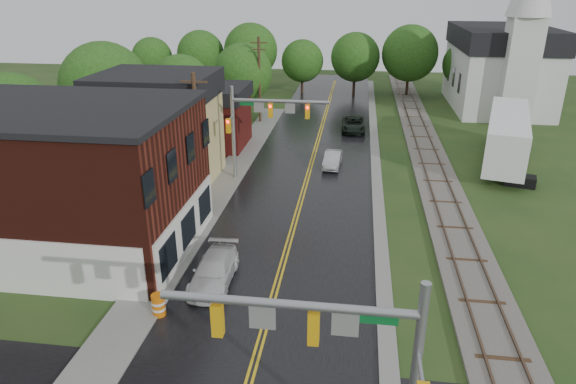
% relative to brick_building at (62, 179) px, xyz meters
% --- Properties ---
extents(main_road, '(10.00, 90.00, 0.02)m').
position_rel_brick_building_xyz_m(main_road, '(12.48, 15.00, -4.15)').
color(main_road, black).
rests_on(main_road, ground).
extents(curb_right, '(0.80, 70.00, 0.12)m').
position_rel_brick_building_xyz_m(curb_right, '(17.88, 20.00, -4.15)').
color(curb_right, gray).
rests_on(curb_right, ground).
extents(sidewalk_left, '(2.40, 50.00, 0.12)m').
position_rel_brick_building_xyz_m(sidewalk_left, '(6.28, 10.00, -4.15)').
color(sidewalk_left, gray).
rests_on(sidewalk_left, ground).
extents(brick_building, '(14.30, 10.30, 8.30)m').
position_rel_brick_building_xyz_m(brick_building, '(0.00, 0.00, 0.00)').
color(brick_building, '#41150D').
rests_on(brick_building, ground).
extents(yellow_house, '(8.00, 7.00, 6.40)m').
position_rel_brick_building_xyz_m(yellow_house, '(1.48, 11.00, -0.95)').
color(yellow_house, tan).
rests_on(yellow_house, ground).
extents(darkred_building, '(7.00, 6.00, 4.40)m').
position_rel_brick_building_xyz_m(darkred_building, '(2.48, 20.00, -1.95)').
color(darkred_building, '#3F0F0C').
rests_on(darkred_building, ground).
extents(church, '(10.40, 18.40, 20.00)m').
position_rel_brick_building_xyz_m(church, '(32.48, 38.74, 1.68)').
color(church, silver).
rests_on(church, ground).
extents(railroad, '(3.20, 80.00, 0.30)m').
position_rel_brick_building_xyz_m(railroad, '(22.48, 20.00, -4.05)').
color(railroad, '#59544C').
rests_on(railroad, ground).
extents(traffic_signal_near, '(7.34, 0.30, 7.20)m').
position_rel_brick_building_xyz_m(traffic_signal_near, '(15.96, -13.00, 0.82)').
color(traffic_signal_near, gray).
rests_on(traffic_signal_near, ground).
extents(traffic_signal_far, '(7.34, 0.43, 7.20)m').
position_rel_brick_building_xyz_m(traffic_signal_far, '(9.01, 12.00, 0.82)').
color(traffic_signal_far, gray).
rests_on(traffic_signal_far, ground).
extents(utility_pole_b, '(1.80, 0.28, 9.00)m').
position_rel_brick_building_xyz_m(utility_pole_b, '(5.68, 7.00, 0.57)').
color(utility_pole_b, '#382616').
rests_on(utility_pole_b, ground).
extents(utility_pole_c, '(1.80, 0.28, 9.00)m').
position_rel_brick_building_xyz_m(utility_pole_c, '(5.68, 29.00, 0.57)').
color(utility_pole_c, '#382616').
rests_on(utility_pole_c, ground).
extents(tree_left_a, '(6.80, 6.80, 8.67)m').
position_rel_brick_building_xyz_m(tree_left_a, '(-7.36, 6.90, 0.96)').
color(tree_left_a, black).
rests_on(tree_left_a, ground).
extents(tree_left_b, '(7.60, 7.60, 9.69)m').
position_rel_brick_building_xyz_m(tree_left_b, '(-5.36, 16.90, 1.57)').
color(tree_left_b, black).
rests_on(tree_left_b, ground).
extents(tree_left_c, '(6.00, 6.00, 7.65)m').
position_rel_brick_building_xyz_m(tree_left_c, '(-1.36, 24.90, 0.36)').
color(tree_left_c, black).
rests_on(tree_left_c, ground).
extents(tree_left_e, '(6.40, 6.40, 8.16)m').
position_rel_brick_building_xyz_m(tree_left_e, '(3.64, 30.90, 0.66)').
color(tree_left_e, black).
rests_on(tree_left_e, ground).
extents(suv_dark, '(2.46, 5.10, 1.40)m').
position_rel_brick_building_xyz_m(suv_dark, '(15.79, 26.85, -3.45)').
color(suv_dark, black).
rests_on(suv_dark, ground).
extents(sedan_silver, '(1.52, 3.85, 1.25)m').
position_rel_brick_building_xyz_m(sedan_silver, '(14.28, 15.73, -3.53)').
color(sedan_silver, '#A6A7AB').
rests_on(sedan_silver, ground).
extents(pickup_white, '(2.03, 4.77, 1.37)m').
position_rel_brick_building_xyz_m(pickup_white, '(9.28, -2.79, -3.46)').
color(pickup_white, silver).
rests_on(pickup_white, ground).
extents(semi_trailer, '(6.28, 14.01, 4.23)m').
position_rel_brick_building_xyz_m(semi_trailer, '(28.52, 18.46, -1.67)').
color(semi_trailer, black).
rests_on(semi_trailer, ground).
extents(construction_barrel, '(0.67, 0.67, 1.10)m').
position_rel_brick_building_xyz_m(construction_barrel, '(7.48, -5.84, -3.60)').
color(construction_barrel, '#CD6109').
rests_on(construction_barrel, ground).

